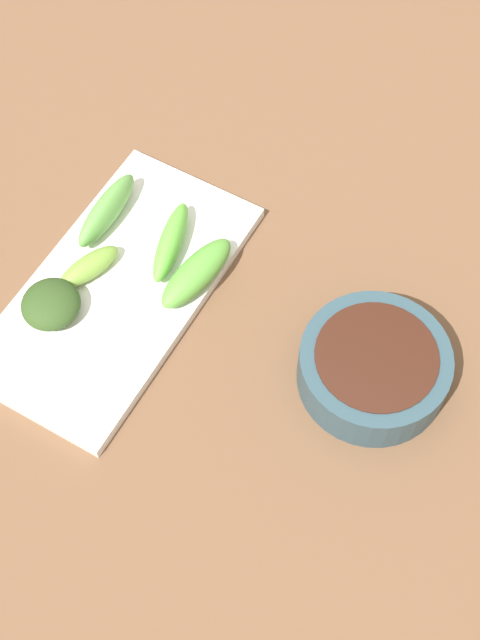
% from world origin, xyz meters
% --- Properties ---
extents(tabletop, '(2.10, 2.10, 0.02)m').
position_xyz_m(tabletop, '(0.00, 0.00, 0.01)').
color(tabletop, brown).
rests_on(tabletop, ground).
extents(sauce_bowl, '(0.13, 0.13, 0.04)m').
position_xyz_m(sauce_bowl, '(-0.12, -0.04, 0.04)').
color(sauce_bowl, '#2F4A55').
rests_on(sauce_bowl, tabletop).
extents(serving_plate, '(0.15, 0.28, 0.01)m').
position_xyz_m(serving_plate, '(0.12, 0.00, 0.03)').
color(serving_plate, white).
rests_on(serving_plate, tabletop).
extents(broccoli_leafy_0, '(0.05, 0.05, 0.03)m').
position_xyz_m(broccoli_leafy_0, '(0.15, 0.05, 0.05)').
color(broccoli_leafy_0, '#2F4B1F').
rests_on(broccoli_leafy_0, serving_plate).
extents(broccoli_stalk_1, '(0.04, 0.07, 0.02)m').
position_xyz_m(broccoli_stalk_1, '(0.15, 0.00, 0.04)').
color(broccoli_stalk_1, '#77A33E').
rests_on(broccoli_stalk_1, serving_plate).
extents(broccoli_stalk_2, '(0.04, 0.09, 0.03)m').
position_xyz_m(broccoli_stalk_2, '(0.06, -0.04, 0.04)').
color(broccoli_stalk_2, '#5BA63D').
rests_on(broccoli_stalk_2, serving_plate).
extents(broccoli_stalk_3, '(0.04, 0.09, 0.03)m').
position_xyz_m(broccoli_stalk_3, '(0.10, -0.06, 0.04)').
color(broccoli_stalk_3, '#62BB3F').
rests_on(broccoli_stalk_3, serving_plate).
extents(broccoli_stalk_4, '(0.02, 0.09, 0.03)m').
position_xyz_m(broccoli_stalk_4, '(0.17, -0.06, 0.05)').
color(broccoli_stalk_4, '#61A24A').
rests_on(broccoli_stalk_4, serving_plate).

